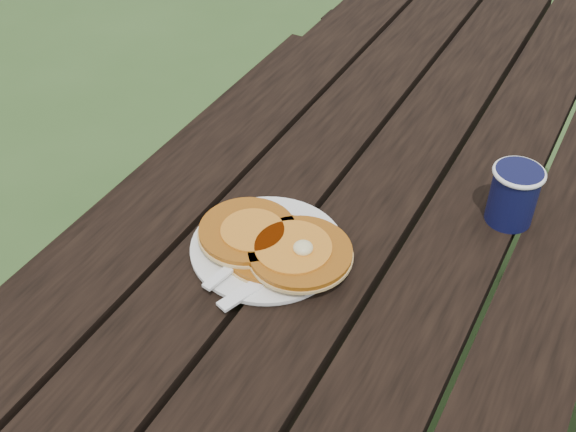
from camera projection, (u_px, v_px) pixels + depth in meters
The scene contains 7 objects.
ground at pixel (364, 420), 1.74m from camera, with size 60.00×60.00×0.00m, color #325022.
picnic_table at pixel (376, 319), 1.49m from camera, with size 1.36×1.80×0.75m.
plate at pixel (268, 248), 1.09m from camera, with size 0.23×0.23×0.01m, color white.
pancake_stack at pixel (275, 244), 1.07m from camera, with size 0.24×0.15×0.04m.
knife at pixel (269, 276), 1.04m from camera, with size 0.02×0.18×0.01m, color white.
fork at pixel (232, 267), 1.05m from camera, with size 0.03×0.16×0.01m, color white, non-canonical shape.
coffee_cup at pixel (514, 192), 1.12m from camera, with size 0.08×0.08×0.10m.
Camera 1 is at (0.31, -0.96, 1.51)m, focal length 45.00 mm.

